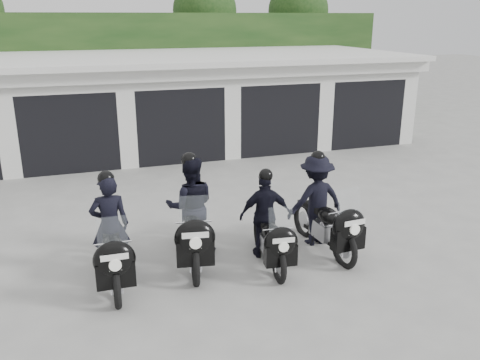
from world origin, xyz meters
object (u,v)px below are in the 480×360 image
object	(u,v)px
police_bike_a	(112,240)
police_bike_d	(320,206)
police_bike_c	(268,222)
police_bike_b	(191,215)

from	to	relation	value
police_bike_a	police_bike_d	xyz separation A→B (m)	(3.81, 0.16, 0.06)
police_bike_d	police_bike_c	bearing A→B (deg)	-173.16
police_bike_c	police_bike_d	bearing A→B (deg)	17.27
police_bike_b	police_bike_a	bearing A→B (deg)	-153.49
police_bike_a	police_bike_d	world-z (taller)	police_bike_d
police_bike_d	police_bike_b	bearing A→B (deg)	169.58
police_bike_b	police_bike_c	world-z (taller)	police_bike_b
police_bike_d	police_bike_a	bearing A→B (deg)	178.28
police_bike_a	police_bike_b	bearing A→B (deg)	18.27
police_bike_a	police_bike_c	distance (m)	2.67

